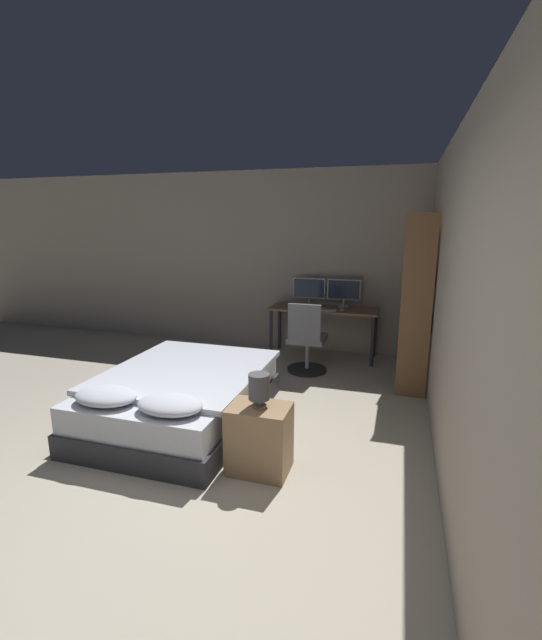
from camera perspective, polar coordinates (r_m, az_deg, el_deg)
The scene contains 13 objects.
ground_plane at distance 3.29m, azimuth -17.42°, elevation -24.00°, with size 20.00×20.00×0.00m, color #B2A893.
wall_back at distance 6.57m, azimuth 2.89°, elevation 7.75°, with size 12.00×0.06×2.70m.
wall_side_right at distance 3.70m, azimuth 22.97°, elevation 2.62°, with size 0.06×12.00×2.70m.
bed at distance 4.39m, azimuth -11.77°, elevation -9.94°, with size 1.46×2.00×0.59m.
nightstand at distance 3.51m, azimuth -1.56°, elevation -15.55°, with size 0.48×0.35×0.55m.
bedside_lamp at distance 3.32m, azimuth -1.61°, elevation -8.96°, with size 0.16×0.16×0.27m.
desk at distance 6.23m, azimuth 7.01°, elevation 0.76°, with size 1.55×0.56×0.73m.
monitor_left at distance 6.39m, azimuth 5.10°, elevation 4.08°, with size 0.48×0.16×0.40m.
monitor_right at distance 6.30m, azimuth 9.69°, elevation 3.82°, with size 0.48×0.16×0.40m.
keyboard at distance 6.04m, azimuth 6.75°, elevation 1.37°, with size 0.41×0.13×0.02m.
computer_mouse at distance 5.99m, azimuth 9.53°, elevation 1.28°, with size 0.07×0.05×0.04m.
office_chair at distance 5.61m, azimuth 4.75°, elevation -3.23°, with size 0.52×0.52×0.95m.
bookshelf at distance 5.22m, azimuth 18.75°, elevation 2.82°, with size 0.33×0.85×2.05m.
Camera 1 is at (1.59, -2.13, 1.95)m, focal length 24.00 mm.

